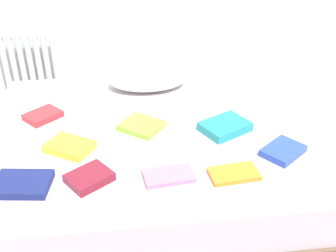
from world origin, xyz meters
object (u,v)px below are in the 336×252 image
at_px(textbook_yellow, 70,147).
at_px(textbook_orange, 234,174).
at_px(textbook_blue, 283,151).
at_px(textbook_pink, 169,176).
at_px(bed, 169,165).
at_px(textbook_navy, 22,184).
at_px(textbook_white, 277,112).
at_px(radiator, 31,68).
at_px(textbook_maroon, 89,178).
at_px(textbook_red, 43,116).
at_px(textbook_lime, 142,126).
at_px(textbook_teal, 225,127).
at_px(pillow, 148,79).

bearing_deg(textbook_yellow, textbook_orange, 9.48).
bearing_deg(textbook_blue, textbook_pink, 153.68).
height_order(bed, textbook_navy, textbook_navy).
relative_size(textbook_white, textbook_blue, 1.18).
relative_size(radiator, textbook_navy, 2.46).
height_order(textbook_yellow, textbook_blue, textbook_yellow).
xyz_separation_m(radiator, textbook_maroon, (0.53, -1.62, 0.12)).
bearing_deg(textbook_orange, textbook_red, 139.18).
relative_size(textbook_orange, textbook_red, 1.19).
relative_size(textbook_red, textbook_blue, 0.91).
bearing_deg(textbook_maroon, textbook_pink, -38.42).
relative_size(textbook_red, textbook_lime, 0.88).
distance_m(textbook_pink, textbook_maroon, 0.35).
xyz_separation_m(textbook_orange, textbook_teal, (0.05, 0.39, 0.01)).
distance_m(radiator, textbook_lime, 1.43).
height_order(textbook_navy, textbook_red, same).
distance_m(textbook_white, textbook_blue, 0.40).
height_order(textbook_teal, textbook_blue, textbook_teal).
distance_m(pillow, textbook_orange, 1.03).
relative_size(textbook_yellow, textbook_maroon, 1.19).
distance_m(radiator, textbook_teal, 1.77).
bearing_deg(textbook_maroon, textbook_yellow, 76.54).
bearing_deg(textbook_blue, textbook_teal, 94.64).
distance_m(textbook_pink, textbook_red, 0.89).
distance_m(textbook_teal, textbook_white, 0.37).
bearing_deg(textbook_pink, textbook_lime, 95.20).
distance_m(textbook_navy, textbook_red, 0.61).
bearing_deg(textbook_red, textbook_navy, -131.93).
xyz_separation_m(textbook_navy, textbook_red, (0.01, 0.61, 0.00)).
xyz_separation_m(pillow, textbook_lime, (-0.08, -0.51, -0.05)).
bearing_deg(textbook_lime, bed, 32.74).
height_order(textbook_white, textbook_red, textbook_red).
bearing_deg(textbook_orange, textbook_lime, 123.37).
bearing_deg(textbook_blue, textbook_orange, 168.71).
relative_size(radiator, textbook_blue, 2.90).
height_order(textbook_navy, textbook_blue, same).
bearing_deg(textbook_teal, textbook_yellow, 158.45).
xyz_separation_m(textbook_navy, textbook_pink, (0.64, -0.01, -0.01)).
relative_size(textbook_teal, textbook_yellow, 1.11).
distance_m(textbook_red, textbook_blue, 1.32).
relative_size(pillow, textbook_yellow, 2.27).
height_order(textbook_orange, textbook_teal, textbook_teal).
xyz_separation_m(radiator, textbook_yellow, (0.42, -1.35, 0.12)).
xyz_separation_m(bed, textbook_maroon, (-0.41, -0.42, 0.27)).
height_order(textbook_pink, textbook_red, textbook_red).
bearing_deg(textbook_white, radiator, 173.57).
bearing_deg(textbook_yellow, textbook_maroon, -36.36).
bearing_deg(textbook_pink, radiator, 112.07).
bearing_deg(radiator, textbook_yellow, -72.80).
height_order(textbook_white, textbook_maroon, textbook_maroon).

